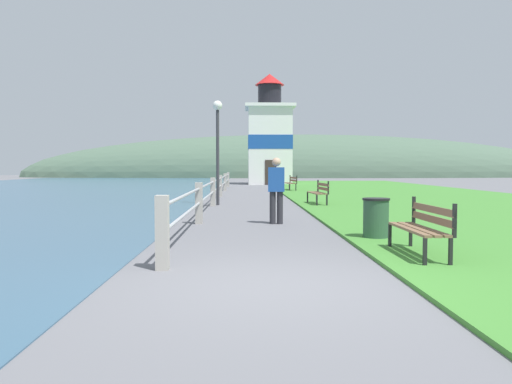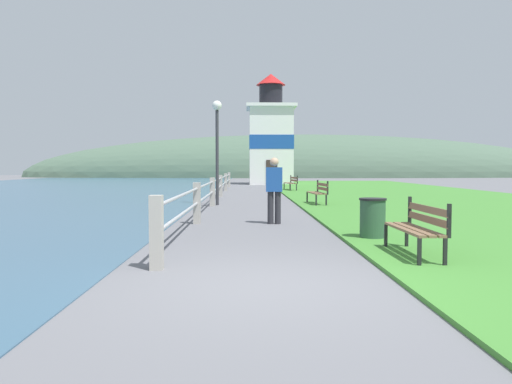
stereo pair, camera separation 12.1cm
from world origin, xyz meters
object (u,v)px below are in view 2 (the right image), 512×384
at_px(person_strolling, 274,188).
at_px(trash_bin, 373,219).
at_px(park_bench_midway, 319,191).
at_px(park_bench_far, 292,182).
at_px(park_bench_near, 418,225).
at_px(lamp_post, 217,133).
at_px(lighthouse, 271,138).

xyz_separation_m(person_strolling, trash_bin, (1.80, -2.87, -0.50)).
height_order(park_bench_midway, park_bench_far, same).
distance_m(park_bench_far, trash_bin, 20.23).
bearing_deg(park_bench_near, park_bench_midway, -90.22).
bearing_deg(person_strolling, park_bench_midway, -13.83).
distance_m(park_bench_near, lamp_post, 12.01).
height_order(park_bench_far, lighthouse, lighthouse).
bearing_deg(park_bench_near, lamp_post, -71.18).
relative_size(lighthouse, lamp_post, 2.31).
bearing_deg(lamp_post, park_bench_midway, -2.70).
height_order(park_bench_near, park_bench_far, same).
xyz_separation_m(lighthouse, person_strolling, (-1.28, -28.96, -2.91)).
xyz_separation_m(park_bench_far, lamp_post, (-3.83, -11.04, 2.20)).
bearing_deg(park_bench_far, person_strolling, 75.93).
distance_m(park_bench_midway, trash_bin, 9.00).
xyz_separation_m(lighthouse, lamp_post, (-3.11, -22.65, -1.09)).
bearing_deg(person_strolling, lamp_post, 20.61).
relative_size(park_bench_near, park_bench_midway, 0.98).
xyz_separation_m(park_bench_near, person_strolling, (-2.03, 4.85, 0.38)).
xyz_separation_m(park_bench_far, trash_bin, (-0.19, -20.22, -0.12)).
xyz_separation_m(person_strolling, lamp_post, (-1.83, 6.31, 1.82)).
distance_m(park_bench_midway, lamp_post, 4.44).
distance_m(park_bench_near, park_bench_far, 22.20).
relative_size(lighthouse, person_strolling, 5.39).
bearing_deg(park_bench_near, park_bench_far, -90.19).
distance_m(person_strolling, lamp_post, 6.81).
distance_m(park_bench_midway, lighthouse, 23.08).
bearing_deg(person_strolling, trash_bin, -143.46).
height_order(park_bench_far, person_strolling, person_strolling).
height_order(person_strolling, trash_bin, person_strolling).
bearing_deg(trash_bin, lamp_post, 111.59).
bearing_deg(park_bench_midway, person_strolling, 67.53).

